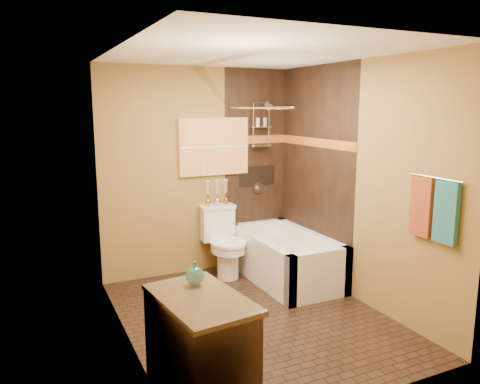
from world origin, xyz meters
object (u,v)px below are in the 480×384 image
sunset_painting (214,147)px  toilet (223,241)px  vanity (200,348)px  bathtub (285,261)px

sunset_painting → toilet: (0.00, -0.27, -1.13)m
toilet → vanity: 2.47m
toilet → vanity: size_ratio=0.92×
sunset_painting → toilet: bearing=-90.0°
sunset_painting → toilet: sunset_painting is taller
bathtub → vanity: 2.46m
bathtub → toilet: bearing=143.0°
sunset_painting → bathtub: sunset_painting is taller
sunset_painting → toilet: size_ratio=1.07×
bathtub → toilet: (-0.60, 0.45, 0.20)m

